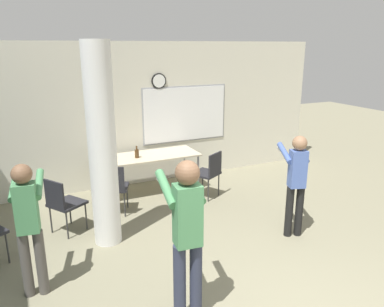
# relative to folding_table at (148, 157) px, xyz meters

# --- Properties ---
(wall_back) EXTENTS (8.00, 0.15, 2.80)m
(wall_back) POSITION_rel_folding_table_xyz_m (0.07, 0.60, 0.71)
(wall_back) COLOR beige
(wall_back) RESTS_ON ground_plane
(support_pillar) EXTENTS (0.38, 0.38, 2.80)m
(support_pillar) POSITION_rel_folding_table_xyz_m (-1.16, -1.56, 0.71)
(support_pillar) COLOR white
(support_pillar) RESTS_ON ground_plane
(folding_table) EXTENTS (1.89, 0.77, 0.73)m
(folding_table) POSITION_rel_folding_table_xyz_m (0.00, 0.00, 0.00)
(folding_table) COLOR beige
(folding_table) RESTS_ON ground_plane
(bottle_on_table) EXTENTS (0.08, 0.08, 0.23)m
(bottle_on_table) POSITION_rel_folding_table_xyz_m (-0.24, -0.07, 0.13)
(bottle_on_table) COLOR #4C3319
(bottle_on_table) RESTS_ON folding_table
(chair_near_pillar) EXTENTS (0.61, 0.61, 0.87)m
(chair_near_pillar) POSITION_rel_folding_table_xyz_m (-1.68, -1.06, -0.18)
(chair_near_pillar) COLOR #232328
(chair_near_pillar) RESTS_ON ground_plane
(chair_table_left) EXTENTS (0.57, 0.57, 0.87)m
(chair_table_left) POSITION_rel_folding_table_xyz_m (-0.85, -0.72, -0.18)
(chair_table_left) COLOR #232328
(chair_table_left) RESTS_ON ground_plane
(chair_table_right) EXTENTS (0.60, 0.60, 0.87)m
(chair_table_right) POSITION_rel_folding_table_xyz_m (0.91, -0.73, -0.18)
(chair_table_right) COLOR #232328
(chair_table_right) RESTS_ON ground_plane
(person_playing_side) EXTENTS (0.46, 0.64, 1.52)m
(person_playing_side) POSITION_rel_folding_table_xyz_m (1.38, -2.53, 0.21)
(person_playing_side) COLOR black
(person_playing_side) RESTS_ON ground_plane
(person_watching_back) EXTENTS (0.40, 0.59, 1.55)m
(person_watching_back) POSITION_rel_folding_table_xyz_m (-2.16, -2.39, 0.23)
(person_watching_back) COLOR #514C47
(person_watching_back) RESTS_ON ground_plane
(person_playing_front) EXTENTS (0.42, 0.69, 1.72)m
(person_playing_front) POSITION_rel_folding_table_xyz_m (-0.78, -3.49, 0.33)
(person_playing_front) COLOR #2D3347
(person_playing_front) RESTS_ON ground_plane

